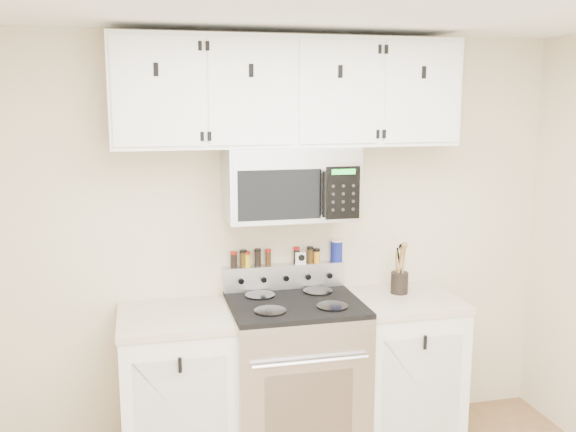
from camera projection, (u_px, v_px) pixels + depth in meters
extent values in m
cube|color=beige|center=(283.00, 240.00, 3.99)|extent=(3.50, 0.01, 2.50)
cube|color=#B7B7BA|center=(295.00, 380.00, 3.82)|extent=(0.76, 0.65, 0.92)
cube|color=black|center=(309.00, 406.00, 3.52)|extent=(0.50, 0.02, 0.40)
cube|color=black|center=(295.00, 304.00, 3.74)|extent=(0.76, 0.65, 0.03)
cube|color=#B7B7BA|center=(284.00, 276.00, 3.99)|extent=(0.76, 0.08, 0.15)
cylinder|color=black|center=(270.00, 311.00, 3.55)|extent=(0.18, 0.18, 0.01)
cylinder|color=black|center=(332.00, 306.00, 3.63)|extent=(0.18, 0.18, 0.01)
cylinder|color=black|center=(260.00, 295.00, 3.84)|extent=(0.18, 0.18, 0.01)
cylinder|color=black|center=(318.00, 291.00, 3.92)|extent=(0.18, 0.18, 0.01)
cube|color=white|center=(178.00, 394.00, 3.69)|extent=(0.62, 0.60, 0.88)
cube|color=tan|center=(175.00, 317.00, 3.61)|extent=(0.64, 0.62, 0.04)
cube|color=white|center=(401.00, 371.00, 4.01)|extent=(0.62, 0.60, 0.88)
cube|color=tan|center=(403.00, 300.00, 3.92)|extent=(0.64, 0.62, 0.04)
cube|color=#9E9EA3|center=(290.00, 183.00, 3.74)|extent=(0.76, 0.38, 0.42)
cube|color=#B7B7BA|center=(298.00, 157.00, 3.52)|extent=(0.73, 0.01, 0.08)
cube|color=black|center=(280.00, 195.00, 3.54)|extent=(0.47, 0.01, 0.28)
cube|color=black|center=(343.00, 193.00, 3.62)|extent=(0.20, 0.01, 0.30)
cylinder|color=black|center=(325.00, 194.00, 3.56)|extent=(0.03, 0.03, 0.26)
cube|color=white|center=(289.00, 92.00, 3.67)|extent=(2.00, 0.33, 0.62)
cube|color=white|center=(157.00, 91.00, 3.34)|extent=(0.46, 0.01, 0.57)
cube|color=black|center=(156.00, 69.00, 3.31)|extent=(0.02, 0.01, 0.07)
cube|color=white|center=(251.00, 92.00, 3.45)|extent=(0.46, 0.01, 0.57)
cube|color=black|center=(251.00, 70.00, 3.43)|extent=(0.03, 0.01, 0.07)
cube|color=white|center=(340.00, 92.00, 3.57)|extent=(0.46, 0.01, 0.57)
cube|color=black|center=(340.00, 71.00, 3.54)|extent=(0.03, 0.01, 0.07)
cube|color=white|center=(423.00, 92.00, 3.68)|extent=(0.46, 0.01, 0.57)
cube|color=black|center=(424.00, 72.00, 3.65)|extent=(0.02, 0.01, 0.07)
cylinder|color=black|center=(399.00, 283.00, 3.98)|extent=(0.11, 0.11, 0.13)
cylinder|color=brown|center=(400.00, 267.00, 3.97)|extent=(0.01, 0.01, 0.25)
cylinder|color=brown|center=(403.00, 266.00, 3.96)|extent=(0.01, 0.01, 0.27)
cylinder|color=brown|center=(397.00, 268.00, 3.97)|extent=(0.01, 0.01, 0.23)
cylinder|color=black|center=(400.00, 267.00, 3.99)|extent=(0.01, 0.01, 0.24)
cylinder|color=brown|center=(400.00, 267.00, 3.95)|extent=(0.01, 0.01, 0.26)
cube|color=white|center=(300.00, 257.00, 4.00)|extent=(0.08, 0.07, 0.08)
cylinder|color=navy|center=(337.00, 251.00, 4.05)|extent=(0.07, 0.07, 0.13)
cylinder|color=white|center=(337.00, 241.00, 4.03)|extent=(0.08, 0.08, 0.01)
cylinder|color=black|center=(234.00, 261.00, 3.90)|extent=(0.04, 0.04, 0.08)
cylinder|color=maroon|center=(234.00, 253.00, 3.89)|extent=(0.04, 0.04, 0.02)
cylinder|color=#452F10|center=(243.00, 260.00, 3.91)|extent=(0.04, 0.04, 0.09)
cylinder|color=black|center=(243.00, 251.00, 3.90)|extent=(0.04, 0.04, 0.02)
cylinder|color=gold|center=(247.00, 260.00, 3.92)|extent=(0.04, 0.04, 0.08)
cylinder|color=#A21B0C|center=(247.00, 253.00, 3.91)|extent=(0.04, 0.04, 0.02)
cylinder|color=black|center=(258.00, 259.00, 3.93)|extent=(0.04, 0.04, 0.09)
cylinder|color=black|center=(258.00, 250.00, 3.92)|extent=(0.04, 0.04, 0.02)
cylinder|color=#3C250E|center=(268.00, 259.00, 3.95)|extent=(0.03, 0.03, 0.09)
cylinder|color=#B4160D|center=(268.00, 250.00, 3.94)|extent=(0.04, 0.04, 0.02)
cylinder|color=black|center=(297.00, 257.00, 3.99)|extent=(0.04, 0.04, 0.09)
cylinder|color=#A50C15|center=(297.00, 248.00, 3.98)|extent=(0.04, 0.04, 0.02)
cylinder|color=#422C10|center=(310.00, 256.00, 4.01)|extent=(0.04, 0.04, 0.09)
cylinder|color=black|center=(310.00, 248.00, 4.00)|extent=(0.04, 0.04, 0.02)
cylinder|color=orange|center=(317.00, 257.00, 4.02)|extent=(0.04, 0.04, 0.07)
cylinder|color=black|center=(317.00, 250.00, 4.01)|extent=(0.04, 0.04, 0.02)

